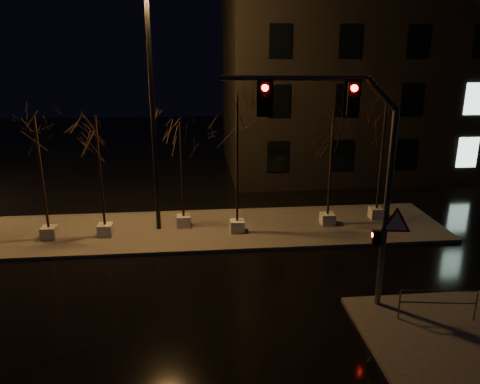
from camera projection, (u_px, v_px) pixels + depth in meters
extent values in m
plane|color=black|center=(225.00, 293.00, 16.94)|extent=(90.00, 90.00, 0.00)
cube|color=#4C4944|center=(217.00, 229.00, 22.61)|extent=(22.00, 5.00, 0.15)
cube|color=#4C4944|center=(478.00, 336.00, 14.29)|extent=(7.00, 5.00, 0.15)
cube|color=black|center=(404.00, 61.00, 33.11)|extent=(25.00, 12.00, 15.00)
cube|color=silver|center=(49.00, 232.00, 21.29)|extent=(0.65, 0.65, 0.55)
cylinder|color=black|center=(42.00, 174.00, 20.46)|extent=(0.11, 0.11, 5.00)
cube|color=silver|center=(105.00, 230.00, 21.61)|extent=(0.65, 0.65, 0.55)
cylinder|color=black|center=(100.00, 172.00, 20.78)|extent=(0.11, 0.11, 4.98)
cube|color=silver|center=(184.00, 221.00, 22.71)|extent=(0.65, 0.65, 0.55)
cylinder|color=black|center=(182.00, 170.00, 21.95)|extent=(0.11, 0.11, 4.52)
cube|color=silver|center=(237.00, 226.00, 22.06)|extent=(0.65, 0.65, 0.55)
cylinder|color=black|center=(237.00, 161.00, 21.11)|extent=(0.11, 0.11, 5.79)
cube|color=silver|center=(327.00, 219.00, 22.96)|extent=(0.65, 0.65, 0.55)
cylinder|color=black|center=(331.00, 164.00, 22.13)|extent=(0.11, 0.11, 5.00)
cube|color=silver|center=(376.00, 213.00, 23.76)|extent=(0.65, 0.65, 0.55)
cylinder|color=black|center=(382.00, 155.00, 22.86)|extent=(0.11, 0.11, 5.49)
cylinder|color=#57595E|center=(386.00, 213.00, 14.97)|extent=(0.20, 0.20, 6.56)
cylinder|color=#57595E|center=(293.00, 78.00, 13.87)|extent=(4.35, 0.81, 0.15)
cube|color=black|center=(353.00, 99.00, 13.96)|extent=(0.36, 0.29, 0.98)
cube|color=black|center=(265.00, 99.00, 14.09)|extent=(0.36, 0.29, 0.98)
cube|color=black|center=(376.00, 238.00, 15.24)|extent=(0.27, 0.23, 0.49)
cone|color=red|center=(396.00, 223.00, 15.00)|extent=(1.13, 0.20, 1.14)
sphere|color=#FF0C07|center=(398.00, 88.00, 13.79)|extent=(0.20, 0.20, 0.20)
cylinder|color=black|center=(153.00, 117.00, 20.91)|extent=(0.21, 0.21, 10.69)
cylinder|color=#57595E|center=(399.00, 305.00, 14.92)|extent=(0.05, 0.05, 0.98)
cylinder|color=#57595E|center=(476.00, 307.00, 14.83)|extent=(0.05, 0.05, 0.98)
cylinder|color=#57595E|center=(440.00, 290.00, 14.71)|extent=(2.38, 0.37, 0.04)
cylinder|color=#57595E|center=(438.00, 303.00, 14.84)|extent=(2.38, 0.37, 0.04)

